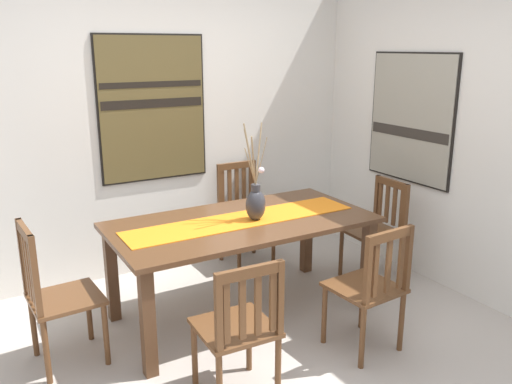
{
  "coord_description": "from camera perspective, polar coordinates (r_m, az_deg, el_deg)",
  "views": [
    {
      "loc": [
        -1.65,
        -2.54,
        1.97
      ],
      "look_at": [
        0.18,
        0.6,
        0.96
      ],
      "focal_mm": 36.87,
      "sensor_mm": 36.0,
      "label": 1
    }
  ],
  "objects": [
    {
      "name": "chair_0",
      "position": [
        3.01,
        -1.82,
        -14.47
      ],
      "size": [
        0.44,
        0.44,
        0.88
      ],
      "color": "brown",
      "rests_on": "ground_plane"
    },
    {
      "name": "chair_4",
      "position": [
        3.54,
        12.3,
        -10.0
      ],
      "size": [
        0.45,
        0.45,
        0.89
      ],
      "color": "brown",
      "rests_on": "ground_plane"
    },
    {
      "name": "painting_on_side_wall",
      "position": [
        4.78,
        16.47,
        7.68
      ],
      "size": [
        0.05,
        0.94,
        1.11
      ],
      "color": "black"
    },
    {
      "name": "table_runner",
      "position": [
        3.83,
        -1.52,
        -3.02
      ],
      "size": [
        1.75,
        0.36,
        0.01
      ],
      "primitive_type": "cube",
      "color": "orange",
      "rests_on": "dining_table"
    },
    {
      "name": "chair_2",
      "position": [
        4.64,
        13.03,
        -3.8
      ],
      "size": [
        0.44,
        0.44,
        0.87
      ],
      "color": "brown",
      "rests_on": "ground_plane"
    },
    {
      "name": "ground_plane",
      "position": [
        3.62,
        2.45,
        -17.68
      ],
      "size": [
        6.4,
        6.4,
        0.03
      ],
      "primitive_type": "cube",
      "color": "#B2A89E"
    },
    {
      "name": "chair_3",
      "position": [
        3.55,
        -21.07,
        -10.18
      ],
      "size": [
        0.45,
        0.45,
        0.95
      ],
      "color": "brown",
      "rests_on": "ground_plane"
    },
    {
      "name": "painting_on_back_wall",
      "position": [
        4.62,
        -11.16,
        8.85
      ],
      "size": [
        0.95,
        0.05,
        1.24
      ],
      "color": "black"
    },
    {
      "name": "chair_1",
      "position": [
        4.88,
        -1.39,
        -2.14
      ],
      "size": [
        0.42,
        0.42,
        0.93
      ],
      "color": "brown",
      "rests_on": "ground_plane"
    },
    {
      "name": "centerpiece_vase",
      "position": [
        3.78,
        -0.04,
        -1.05
      ],
      "size": [
        0.2,
        0.2,
        0.71
      ],
      "color": "#333338",
      "rests_on": "dining_table"
    },
    {
      "name": "dining_table",
      "position": [
        3.86,
        -1.5,
        -4.47
      ],
      "size": [
        1.9,
        0.96,
        0.75
      ],
      "color": "#51331E",
      "rests_on": "ground_plane"
    },
    {
      "name": "wall_side",
      "position": [
        4.38,
        23.79,
        6.1
      ],
      "size": [
        0.12,
        6.4,
        2.7
      ],
      "primitive_type": "cube",
      "color": "silver",
      "rests_on": "ground_plane"
    },
    {
      "name": "wall_back",
      "position": [
        4.74,
        -9.64,
        7.82
      ],
      "size": [
        6.4,
        0.12,
        2.7
      ],
      "primitive_type": "cube",
      "color": "silver",
      "rests_on": "ground_plane"
    }
  ]
}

